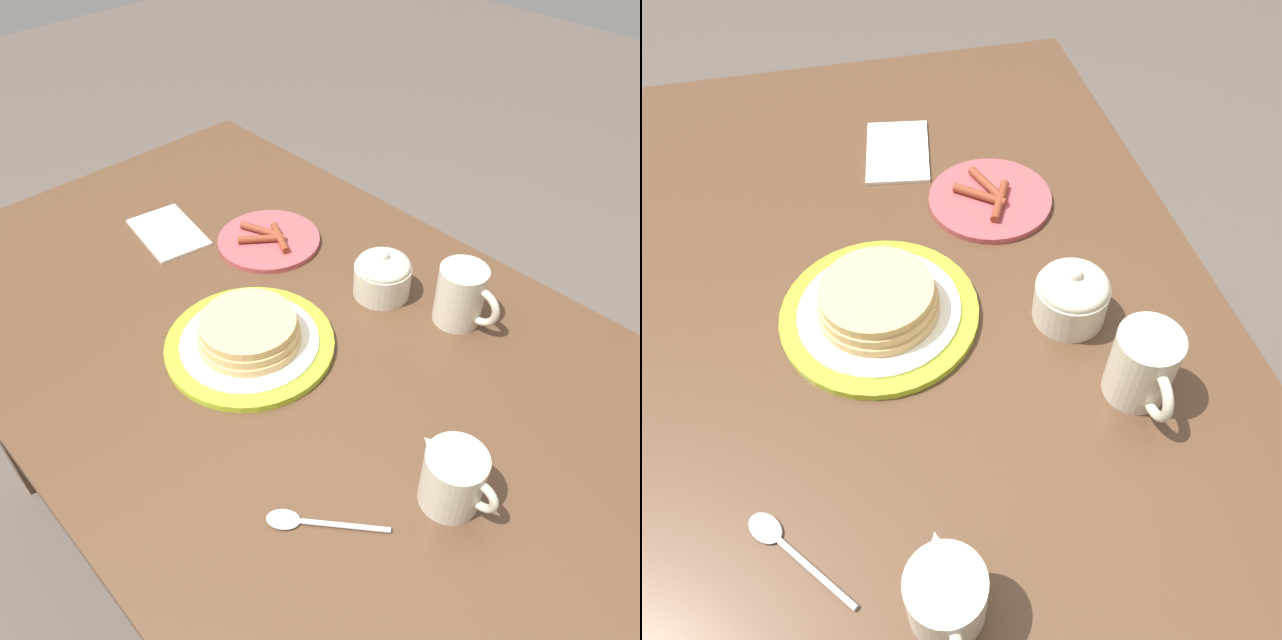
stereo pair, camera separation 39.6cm
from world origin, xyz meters
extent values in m
plane|color=#51473F|center=(0.00, 0.00, 0.00)|extent=(8.00, 8.00, 0.00)
cube|color=#4C3321|center=(0.00, 0.00, 0.72)|extent=(1.33, 0.84, 0.03)
cube|color=#4C3321|center=(-0.61, -0.36, 0.35)|extent=(0.07, 0.07, 0.70)
cube|color=#4C3321|center=(-0.61, 0.36, 0.35)|extent=(0.07, 0.07, 0.70)
cylinder|color=#AAC628|center=(0.01, -0.06, 0.74)|extent=(0.27, 0.27, 0.01)
cylinder|color=white|center=(0.01, -0.06, 0.75)|extent=(0.22, 0.22, 0.00)
cylinder|color=tan|center=(0.01, -0.06, 0.76)|extent=(0.16, 0.16, 0.01)
cylinder|color=tan|center=(0.01, -0.06, 0.77)|extent=(0.16, 0.16, 0.01)
cylinder|color=tan|center=(0.01, -0.06, 0.78)|extent=(0.15, 0.15, 0.01)
cylinder|color=#B2474C|center=(-0.19, 0.15, 0.74)|extent=(0.20, 0.20, 0.01)
cylinder|color=brown|center=(-0.21, 0.15, 0.75)|extent=(0.09, 0.04, 0.01)
cylinder|color=brown|center=(-0.17, 0.16, 0.75)|extent=(0.09, 0.05, 0.01)
cylinder|color=brown|center=(-0.19, 0.13, 0.75)|extent=(0.07, 0.08, 0.01)
cylinder|color=beige|center=(0.19, 0.23, 0.78)|extent=(0.08, 0.08, 0.10)
torus|color=beige|center=(0.23, 0.23, 0.78)|extent=(0.07, 0.01, 0.07)
cylinder|color=brown|center=(0.19, 0.23, 0.83)|extent=(0.07, 0.07, 0.00)
cylinder|color=beige|center=(0.39, -0.05, 0.78)|extent=(0.08, 0.08, 0.09)
cone|color=beige|center=(0.36, -0.05, 0.81)|extent=(0.04, 0.04, 0.04)
torus|color=beige|center=(0.43, -0.05, 0.78)|extent=(0.05, 0.01, 0.05)
cylinder|color=beige|center=(0.06, 0.19, 0.76)|extent=(0.10, 0.10, 0.06)
ellipsoid|color=beige|center=(0.06, 0.19, 0.79)|extent=(0.09, 0.09, 0.03)
sphere|color=beige|center=(0.06, 0.19, 0.81)|extent=(0.02, 0.02, 0.02)
cube|color=silver|center=(-0.35, 0.03, 0.73)|extent=(0.18, 0.13, 0.01)
cylinder|color=silver|center=(0.33, -0.17, 0.74)|extent=(0.09, 0.08, 0.01)
ellipsoid|color=silver|center=(0.27, -0.22, 0.74)|extent=(0.05, 0.05, 0.01)
camera|label=1|loc=(0.59, -0.46, 1.44)|focal=35.00mm
camera|label=2|loc=(0.55, -0.07, 1.39)|focal=35.00mm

